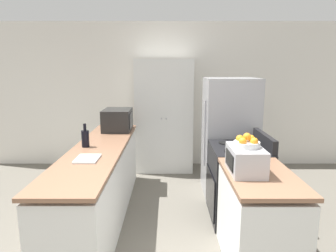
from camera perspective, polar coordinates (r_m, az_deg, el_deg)
The scene contains 11 objects.
wall_back at distance 5.52m, azimuth 0.02°, elevation 5.84°, with size 7.00×0.06×2.60m.
counter_left at distance 3.75m, azimuth -12.88°, elevation -10.78°, with size 0.60×2.78×0.89m.
counter_right at distance 2.97m, azimuth 16.78°, elevation -17.12°, with size 0.60×1.00×0.89m.
pantry_cabinet at distance 5.24m, azimuth -0.72°, elevation 1.95°, with size 0.98×0.56×1.94m.
stove at distance 3.76m, azimuth 13.15°, elevation -10.36°, with size 0.66×0.78×1.05m.
refrigerator at distance 4.38m, azimuth 11.59°, elevation -1.99°, with size 0.75×0.70×1.66m.
microwave at distance 4.51m, azimuth -9.55°, elevation 1.19°, with size 0.41×0.54×0.31m.
wine_bottle at distance 3.65m, azimuth -15.48°, elevation -2.23°, with size 0.09×0.09×0.28m.
toaster_oven at distance 2.76m, azimuth 14.54°, elevation -6.27°, with size 0.29×0.44×0.23m.
fruit_bowl at distance 2.73m, azimuth 14.74°, elevation -3.06°, with size 0.23×0.23×0.13m.
cutting_board at distance 3.17m, azimuth -15.12°, elevation -6.04°, with size 0.23×0.29×0.02m.
Camera 1 is at (0.00, -1.90, 1.81)m, focal length 32.00 mm.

